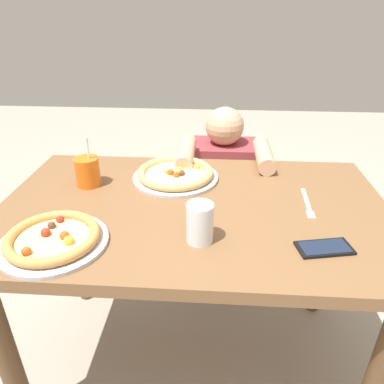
% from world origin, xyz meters
% --- Properties ---
extents(ground_plane, '(8.00, 8.00, 0.00)m').
position_xyz_m(ground_plane, '(0.00, 0.00, 0.00)').
color(ground_plane, '#9E9384').
extents(dining_table, '(1.30, 0.80, 0.75)m').
position_xyz_m(dining_table, '(0.00, 0.00, 0.64)').
color(dining_table, brown).
rests_on(dining_table, ground).
extents(pizza_near, '(0.30, 0.30, 0.04)m').
position_xyz_m(pizza_near, '(-0.38, -0.25, 0.77)').
color(pizza_near, '#B7B7BC').
rests_on(pizza_near, dining_table).
extents(pizza_far, '(0.33, 0.33, 0.04)m').
position_xyz_m(pizza_far, '(-0.08, 0.20, 0.77)').
color(pizza_far, '#B7B7BC').
rests_on(pizza_far, dining_table).
extents(drink_cup_colored, '(0.09, 0.09, 0.19)m').
position_xyz_m(drink_cup_colored, '(-0.40, 0.12, 0.80)').
color(drink_cup_colored, orange).
rests_on(drink_cup_colored, dining_table).
extents(water_cup_clear, '(0.08, 0.08, 0.12)m').
position_xyz_m(water_cup_clear, '(0.03, -0.20, 0.81)').
color(water_cup_clear, silver).
rests_on(water_cup_clear, dining_table).
extents(fork, '(0.03, 0.20, 0.00)m').
position_xyz_m(fork, '(0.38, 0.03, 0.75)').
color(fork, silver).
rests_on(fork, dining_table).
extents(cell_phone, '(0.16, 0.10, 0.01)m').
position_xyz_m(cell_phone, '(0.38, -0.22, 0.75)').
color(cell_phone, black).
rests_on(cell_phone, dining_table).
extents(diner_seated, '(0.40, 0.51, 0.92)m').
position_xyz_m(diner_seated, '(0.11, 0.60, 0.42)').
color(diner_seated, '#333847').
rests_on(diner_seated, ground).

